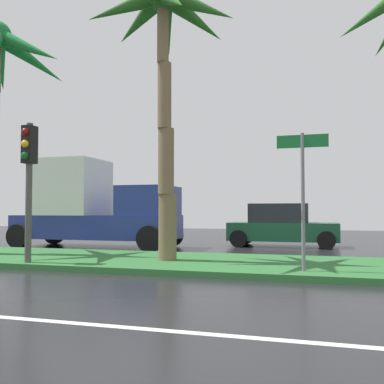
% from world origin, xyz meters
% --- Properties ---
extents(ground_plane, '(90.00, 42.00, 0.10)m').
position_xyz_m(ground_plane, '(0.00, 9.00, -0.05)').
color(ground_plane, black).
extents(near_lane_divider_stripe, '(81.00, 0.14, 0.01)m').
position_xyz_m(near_lane_divider_stripe, '(0.00, 2.00, 0.00)').
color(near_lane_divider_stripe, white).
rests_on(near_lane_divider_stripe, ground_plane).
extents(median_strip, '(85.50, 4.00, 0.15)m').
position_xyz_m(median_strip, '(0.00, 8.00, 0.07)').
color(median_strip, '#2D6B33').
rests_on(median_strip, ground_plane).
extents(palm_tree_centre_left, '(4.08, 4.07, 7.50)m').
position_xyz_m(palm_tree_centre_left, '(-3.40, 7.63, 6.17)').
color(palm_tree_centre_left, brown).
rests_on(palm_tree_centre_left, median_strip).
extents(traffic_signal_median_left, '(0.28, 0.43, 3.52)m').
position_xyz_m(traffic_signal_median_left, '(-6.52, 6.31, 2.58)').
color(traffic_signal_median_left, '#4C4C47').
rests_on(traffic_signal_median_left, median_strip).
extents(street_name_sign, '(1.10, 0.08, 3.00)m').
position_xyz_m(street_name_sign, '(0.18, 6.70, 2.08)').
color(street_name_sign, slate).
rests_on(street_name_sign, median_strip).
extents(box_truck_lead, '(6.40, 2.64, 3.46)m').
position_xyz_m(box_truck_lead, '(-7.93, 12.27, 1.55)').
color(box_truck_lead, navy).
rests_on(box_truck_lead, ground_plane).
extents(car_in_traffic_leading, '(4.30, 2.02, 1.72)m').
position_xyz_m(car_in_traffic_leading, '(-0.92, 14.78, 0.83)').
color(car_in_traffic_leading, '#195133').
rests_on(car_in_traffic_leading, ground_plane).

